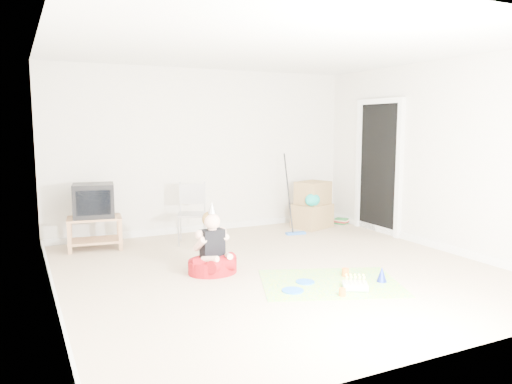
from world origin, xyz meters
name	(u,v)px	position (x,y,z in m)	size (l,w,h in m)	color
ground	(278,270)	(0.00, 0.00, 0.00)	(5.00, 5.00, 0.00)	tan
doorway_recess	(379,169)	(2.48, 1.20, 1.02)	(0.02, 0.90, 2.05)	black
tv_stand	(95,230)	(-1.81, 2.02, 0.27)	(0.77, 0.54, 0.45)	#A9764C
crt_tv	(94,200)	(-1.81, 2.02, 0.69)	(0.54, 0.45, 0.47)	black
folding_chair	(192,214)	(-0.49, 1.72, 0.43)	(0.52, 0.51, 0.89)	#99999E
cardboard_boxes	(312,206)	(1.71, 1.95, 0.37)	(0.73, 0.66, 0.77)	#977749
floor_mop	(296,218)	(1.18, 1.59, 0.26)	(0.33, 0.42, 1.26)	blue
book_pile	(341,221)	(2.32, 1.99, 0.05)	(0.24, 0.28, 0.10)	#257133
seated_woman	(213,257)	(-0.74, 0.24, 0.19)	(0.67, 0.67, 0.85)	maroon
party_mat	(330,283)	(0.28, -0.68, 0.00)	(1.49, 1.08, 0.01)	#DA2D86
birthday_cake	(355,286)	(0.39, -0.99, 0.04)	(0.32, 0.30, 0.13)	silver
blue_plate_near	(305,282)	(0.04, -0.56, 0.01)	(0.21, 0.21, 0.01)	blue
blue_plate_far	(293,290)	(-0.23, -0.75, 0.01)	(0.23, 0.23, 0.01)	blue
orange_cup_near	(345,272)	(0.57, -0.57, 0.05)	(0.08, 0.08, 0.09)	orange
orange_cup_far	(342,292)	(0.14, -1.10, 0.05)	(0.07, 0.07, 0.08)	orange
blue_party_hat	(382,274)	(0.81, -0.91, 0.09)	(0.12, 0.12, 0.17)	#192EAF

